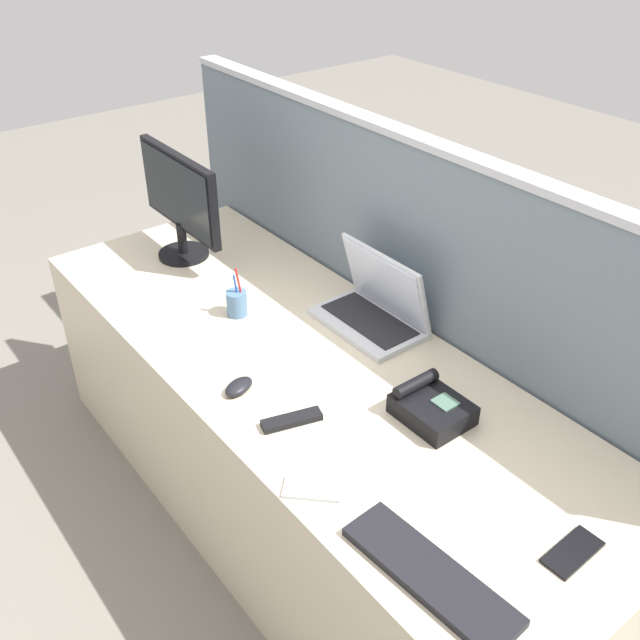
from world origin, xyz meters
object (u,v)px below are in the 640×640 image
object	(u,v)px
cell_phone_black_slab	(573,552)
desktop_monitor	(179,199)
pen_cup	(237,303)
cell_phone_silver_slab	(312,489)
tv_remote	(292,420)
keyboard_main	(430,575)
computer_mouse_right_hand	(239,387)
desk_phone	(431,407)
laptop	(375,305)

from	to	relation	value
cell_phone_black_slab	desktop_monitor	bearing A→B (deg)	177.92
desktop_monitor	pen_cup	world-z (taller)	desktop_monitor
cell_phone_silver_slab	tv_remote	bearing A→B (deg)	-160.33
desktop_monitor	keyboard_main	bearing A→B (deg)	-10.64
desktop_monitor	cell_phone_silver_slab	bearing A→B (deg)	-15.53
desktop_monitor	keyboard_main	size ratio (longest dim) A/B	1.21
pen_cup	computer_mouse_right_hand	bearing A→B (deg)	-31.66
keyboard_main	pen_cup	bearing A→B (deg)	164.49
computer_mouse_right_hand	pen_cup	distance (m)	0.42
desktop_monitor	keyboard_main	world-z (taller)	desktop_monitor
tv_remote	desktop_monitor	bearing A→B (deg)	-177.08
desk_phone	computer_mouse_right_hand	size ratio (longest dim) A/B	1.99
computer_mouse_right_hand	pen_cup	size ratio (longest dim) A/B	0.56
computer_mouse_right_hand	pen_cup	world-z (taller)	pen_cup
keyboard_main	computer_mouse_right_hand	bearing A→B (deg)	174.73
pen_cup	keyboard_main	bearing A→B (deg)	-11.69
desk_phone	computer_mouse_right_hand	distance (m)	0.56
desk_phone	tv_remote	xyz separation A→B (m)	(-0.22, -0.32, -0.02)
desktop_monitor	cell_phone_black_slab	size ratio (longest dim) A/B	3.33
keyboard_main	pen_cup	world-z (taller)	pen_cup
desk_phone	keyboard_main	world-z (taller)	desk_phone
desktop_monitor	cell_phone_silver_slab	distance (m)	1.35
laptop	cell_phone_silver_slab	bearing A→B (deg)	-52.68
cell_phone_silver_slab	tv_remote	distance (m)	0.26
laptop	tv_remote	xyz separation A→B (m)	(0.24, -0.51, -0.06)
laptop	pen_cup	world-z (taller)	laptop
computer_mouse_right_hand	cell_phone_black_slab	size ratio (longest dim) A/B	0.65
pen_cup	desk_phone	bearing A→B (deg)	10.22
desktop_monitor	cell_phone_black_slab	xyz separation A→B (m)	(1.79, -0.01, -0.23)
cell_phone_black_slab	cell_phone_silver_slab	size ratio (longest dim) A/B	1.09
tv_remote	laptop	bearing A→B (deg)	131.28
laptop	desk_phone	bearing A→B (deg)	-23.08
computer_mouse_right_hand	tv_remote	size ratio (longest dim) A/B	0.59
keyboard_main	cell_phone_black_slab	xyz separation A→B (m)	(0.15, 0.30, -0.01)
desktop_monitor	cell_phone_black_slab	distance (m)	1.81
desktop_monitor	tv_remote	world-z (taller)	desktop_monitor
desktop_monitor	desk_phone	distance (m)	1.28
cell_phone_silver_slab	tv_remote	xyz separation A→B (m)	(-0.23, 0.11, 0.01)
laptop	cell_phone_black_slab	bearing A→B (deg)	-15.55
keyboard_main	pen_cup	size ratio (longest dim) A/B	2.36
desk_phone	keyboard_main	bearing A→B (deg)	-45.07
tv_remote	cell_phone_black_slab	bearing A→B (deg)	34.15
desktop_monitor	cell_phone_black_slab	world-z (taller)	desktop_monitor
desk_phone	cell_phone_black_slab	xyz separation A→B (m)	(0.53, -0.08, -0.03)
desktop_monitor	laptop	xyz separation A→B (m)	(0.81, 0.26, -0.17)
desktop_monitor	desk_phone	xyz separation A→B (m)	(1.27, 0.07, -0.20)
keyboard_main	cell_phone_black_slab	distance (m)	0.34
pen_cup	tv_remote	bearing A→B (deg)	-17.68
desk_phone	cell_phone_black_slab	size ratio (longest dim) A/B	1.29
keyboard_main	cell_phone_silver_slab	xyz separation A→B (m)	(-0.36, -0.05, -0.01)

